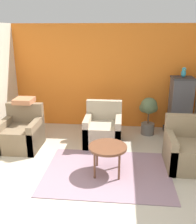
# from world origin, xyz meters

# --- Properties ---
(ground_plane) EXTENTS (20.00, 20.00, 0.00)m
(ground_plane) POSITION_xyz_m (0.00, 0.00, 0.00)
(ground_plane) COLOR beige
(ground_plane) RESTS_ON ground
(wall_back_accent) EXTENTS (4.46, 0.06, 2.44)m
(wall_back_accent) POSITION_xyz_m (0.00, 3.09, 1.22)
(wall_back_accent) COLOR orange
(wall_back_accent) RESTS_ON ground_plane
(area_rug) EXTENTS (2.10, 1.54, 0.01)m
(area_rug) POSITION_xyz_m (0.22, 0.86, 0.01)
(area_rug) COLOR gray
(area_rug) RESTS_ON ground_plane
(coffee_table) EXTENTS (0.63, 0.63, 0.50)m
(coffee_table) POSITION_xyz_m (0.22, 0.86, 0.44)
(coffee_table) COLOR brown
(coffee_table) RESTS_ON ground_plane
(armchair_left) EXTENTS (0.76, 0.77, 0.86)m
(armchair_left) POSITION_xyz_m (-1.57, 1.67, 0.29)
(armchair_left) COLOR #7A664C
(armchair_left) RESTS_ON ground_plane
(armchair_right) EXTENTS (0.76, 0.77, 0.86)m
(armchair_right) POSITION_xyz_m (1.61, 1.22, 0.29)
(armchair_right) COLOR #8E7A5B
(armchair_right) RESTS_ON ground_plane
(armchair_middle) EXTENTS (0.76, 0.77, 0.86)m
(armchair_middle) POSITION_xyz_m (0.06, 2.03, 0.29)
(armchair_middle) COLOR tan
(armchair_middle) RESTS_ON ground_plane
(birdcage) EXTENTS (0.58, 0.58, 1.32)m
(birdcage) POSITION_xyz_m (1.73, 2.67, 0.63)
(birdcage) COLOR #353539
(birdcage) RESTS_ON ground_plane
(parrot) EXTENTS (0.10, 0.19, 0.22)m
(parrot) POSITION_xyz_m (1.73, 2.67, 1.42)
(parrot) COLOR teal
(parrot) RESTS_ON birdcage
(potted_plant) EXTENTS (0.41, 0.37, 0.87)m
(potted_plant) POSITION_xyz_m (1.04, 2.61, 0.53)
(potted_plant) COLOR #66605B
(potted_plant) RESTS_ON ground_plane
(throw_pillow) EXTENTS (0.38, 0.38, 0.10)m
(throw_pillow) POSITION_xyz_m (-1.57, 1.95, 0.91)
(throw_pillow) COLOR #B2704C
(throw_pillow) RESTS_ON armchair_left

